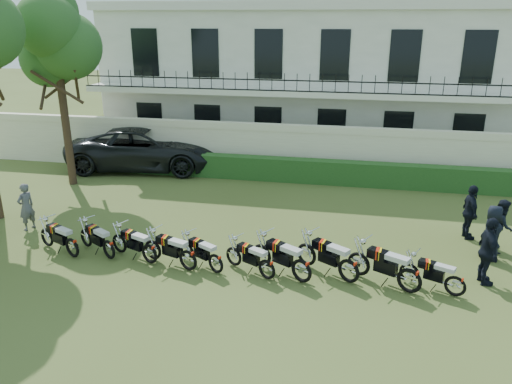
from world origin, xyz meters
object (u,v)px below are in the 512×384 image
at_px(officer_4, 501,225).
at_px(officer_5, 470,212).
at_px(motorcycle_5, 267,265).
at_px(suv, 146,148).
at_px(motorcycle_3, 188,255).
at_px(motorcycle_4, 216,259).
at_px(motorcycle_2, 149,249).
at_px(officer_3, 492,233).
at_px(motorcycle_9, 456,281).
at_px(tree_west_near, 56,39).
at_px(motorcycle_0, 72,243).
at_px(motorcycle_8, 410,275).
at_px(inspector, 26,207).
at_px(motorcycle_7, 349,265).
at_px(motorcycle_6, 302,265).
at_px(officer_2, 488,251).

distance_m(officer_4, officer_5, 1.05).
xyz_separation_m(motorcycle_5, suv, (-7.39, 9.24, 0.52)).
relative_size(motorcycle_3, officer_5, 1.02).
bearing_deg(motorcycle_4, motorcycle_2, 114.98).
relative_size(suv, officer_3, 4.19).
xyz_separation_m(motorcycle_9, officer_4, (1.75, 3.09, 0.38)).
relative_size(motorcycle_2, motorcycle_3, 0.95).
distance_m(tree_west_near, motorcycle_5, 12.71).
distance_m(motorcycle_0, motorcycle_4, 4.37).
bearing_deg(motorcycle_3, motorcycle_5, -71.58).
distance_m(motorcycle_2, officer_3, 9.82).
height_order(motorcycle_4, motorcycle_8, motorcycle_8).
relative_size(motorcycle_4, inspector, 0.97).
distance_m(motorcycle_4, inspector, 7.14).
xyz_separation_m(motorcycle_3, officer_5, (8.00, 3.86, 0.41)).
relative_size(motorcycle_3, suv, 0.26).
bearing_deg(motorcycle_7, motorcycle_4, 125.23).
relative_size(motorcycle_4, motorcycle_5, 0.98).
distance_m(motorcycle_0, inspector, 3.04).
bearing_deg(officer_5, motorcycle_3, 107.86).
distance_m(motorcycle_7, officer_5, 5.17).
xyz_separation_m(tree_west_near, officer_5, (15.29, -2.54, -5.00)).
distance_m(motorcycle_4, motorcycle_6, 2.36).
relative_size(motorcycle_2, officer_3, 1.04).
bearing_deg(officer_4, motorcycle_3, 122.98).
relative_size(inspector, officer_3, 0.97).
xyz_separation_m(tree_west_near, officer_3, (15.62, -3.95, -5.06)).
height_order(motorcycle_2, officer_2, officer_2).
xyz_separation_m(officer_2, officer_4, (0.88, 2.22, -0.12)).
bearing_deg(officer_2, inspector, 80.02).
height_order(motorcycle_4, motorcycle_6, motorcycle_6).
xyz_separation_m(tree_west_near, inspector, (1.14, -4.69, -5.09)).
xyz_separation_m(motorcycle_2, motorcycle_5, (3.44, -0.22, -0.02)).
xyz_separation_m(motorcycle_3, officer_3, (8.34, 2.45, 0.35)).
bearing_deg(motorcycle_2, motorcycle_7, -67.43).
distance_m(motorcycle_9, officer_5, 3.97).
distance_m(motorcycle_7, motorcycle_9, 2.65).
bearing_deg(suv, tree_west_near, 134.85).
bearing_deg(tree_west_near, motorcycle_6, -31.68).
bearing_deg(motorcycle_3, officer_4, -50.77).
height_order(motorcycle_5, suv, suv).
relative_size(motorcycle_3, motorcycle_5, 1.14).
height_order(inspector, officer_4, officer_4).
relative_size(officer_4, officer_5, 0.91).
distance_m(inspector, officer_5, 14.31).
bearing_deg(inspector, motorcycle_8, 100.41).
distance_m(tree_west_near, inspector, 7.02).
xyz_separation_m(motorcycle_0, motorcycle_8, (9.47, -0.12, 0.06)).
height_order(motorcycle_3, inspector, inspector).
xyz_separation_m(officer_3, officer_4, (0.42, 0.68, -0.02)).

